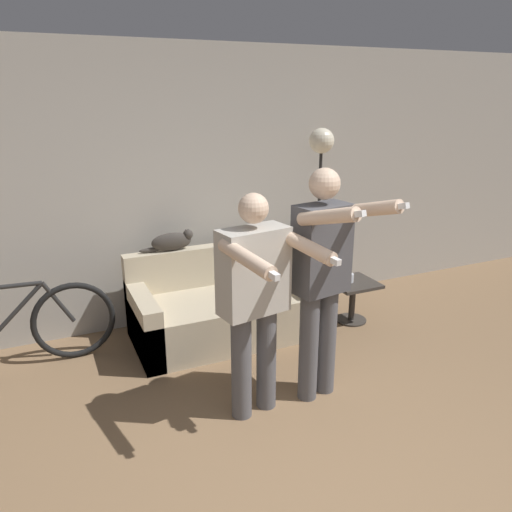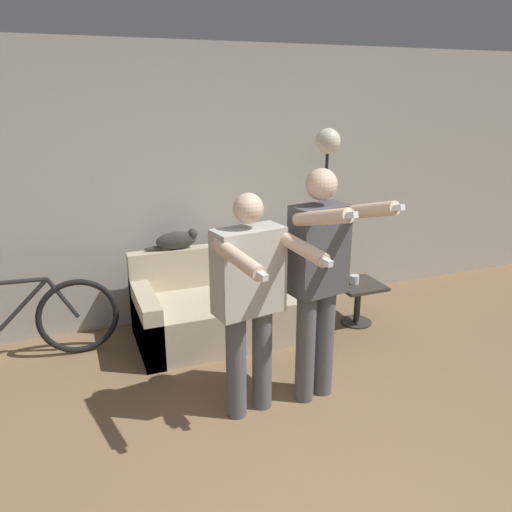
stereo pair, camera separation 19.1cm
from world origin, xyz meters
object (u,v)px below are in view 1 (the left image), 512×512
(floor_lamp, at_px, (321,167))
(cup, at_px, (349,278))
(cat, at_px, (172,241))
(person_left, at_px, (256,293))
(person_right, at_px, (323,272))
(bicycle, at_px, (9,330))
(couch, at_px, (222,309))
(side_table, at_px, (353,293))

(floor_lamp, xyz_separation_m, cup, (0.17, -0.33, -1.03))
(cat, height_order, cup, cat)
(person_left, relative_size, person_right, 0.93)
(cup, bearing_deg, bicycle, 173.29)
(person_left, xyz_separation_m, cup, (1.43, 0.98, -0.45))
(cat, relative_size, bicycle, 0.30)
(person_left, height_order, cat, person_left)
(cup, bearing_deg, cat, 160.99)
(couch, bearing_deg, side_table, -10.73)
(person_right, xyz_separation_m, floor_lamp, (0.75, 1.31, 0.51))
(side_table, xyz_separation_m, bicycle, (-3.04, 0.37, 0.06))
(person_left, bearing_deg, cat, 86.03)
(person_right, relative_size, bicycle, 1.02)
(couch, xyz_separation_m, person_left, (-0.20, -1.21, 0.65))
(couch, bearing_deg, person_left, -99.40)
(person_right, height_order, cup, person_right)
(person_right, height_order, bicycle, person_right)
(person_left, relative_size, bicycle, 0.94)
(couch, xyz_separation_m, bicycle, (-1.77, 0.13, 0.10))
(person_right, distance_m, cup, 1.45)
(side_table, distance_m, cup, 0.16)
(couch, distance_m, floor_lamp, 1.63)
(floor_lamp, distance_m, cup, 1.10)
(person_right, xyz_separation_m, cat, (-0.66, 1.53, -0.11))
(side_table, bearing_deg, person_left, -146.81)
(floor_lamp, bearing_deg, couch, -174.69)
(floor_lamp, xyz_separation_m, bicycle, (-2.83, 0.03, -1.13))
(person_right, xyz_separation_m, side_table, (0.97, 0.97, -0.68))
(cat, bearing_deg, cup, -19.01)
(person_right, height_order, floor_lamp, floor_lamp)
(couch, bearing_deg, cup, -10.41)
(cat, relative_size, floor_lamp, 0.27)
(person_left, distance_m, floor_lamp, 1.91)
(floor_lamp, distance_m, side_table, 1.26)
(cup, distance_m, bicycle, 3.02)
(couch, relative_size, cat, 3.22)
(floor_lamp, bearing_deg, person_right, -119.92)
(side_table, bearing_deg, cup, 160.22)
(bicycle, bearing_deg, person_right, -32.72)
(floor_lamp, xyz_separation_m, side_table, (0.22, -0.34, -1.19))
(bicycle, bearing_deg, couch, -4.09)
(side_table, height_order, cup, cup)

